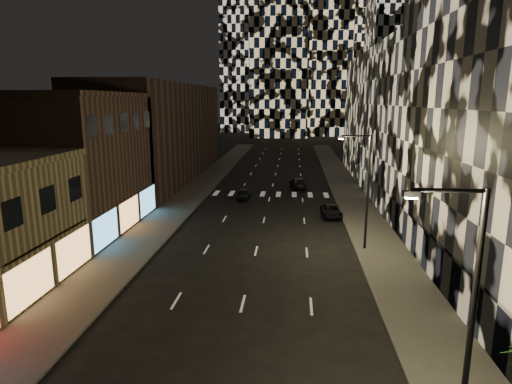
% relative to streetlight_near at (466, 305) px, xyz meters
% --- Properties ---
extents(sidewalk_left, '(4.00, 120.00, 0.15)m').
position_rel_streetlight_near_xyz_m(sidewalk_left, '(-18.35, 40.00, -5.28)').
color(sidewalk_left, '#47443F').
rests_on(sidewalk_left, ground).
extents(sidewalk_right, '(4.00, 120.00, 0.15)m').
position_rel_streetlight_near_xyz_m(sidewalk_right, '(1.65, 40.00, -5.28)').
color(sidewalk_right, '#47443F').
rests_on(sidewalk_right, ground).
extents(curb_left, '(0.20, 120.00, 0.15)m').
position_rel_streetlight_near_xyz_m(curb_left, '(-16.25, 40.00, -5.28)').
color(curb_left, '#4C4C47').
rests_on(curb_left, ground).
extents(curb_right, '(0.20, 120.00, 0.15)m').
position_rel_streetlight_near_xyz_m(curb_right, '(-0.45, 40.00, -5.28)').
color(curb_right, '#4C4C47').
rests_on(curb_right, ground).
extents(retail_brown, '(10.00, 15.00, 12.00)m').
position_rel_streetlight_near_xyz_m(retail_brown, '(-25.35, 23.50, 0.65)').
color(retail_brown, '#452F27').
rests_on(retail_brown, ground).
extents(retail_filler_left, '(10.00, 40.00, 14.00)m').
position_rel_streetlight_near_xyz_m(retail_filler_left, '(-25.35, 50.00, 1.65)').
color(retail_filler_left, '#452F27').
rests_on(retail_filler_left, ground).
extents(midrise_base, '(0.60, 25.00, 3.00)m').
position_rel_streetlight_near_xyz_m(midrise_base, '(3.95, 14.50, -3.85)').
color(midrise_base, '#383838').
rests_on(midrise_base, ground).
extents(midrise_filler_right, '(16.00, 40.00, 18.00)m').
position_rel_streetlight_near_xyz_m(midrise_filler_right, '(11.65, 47.00, 3.65)').
color(midrise_filler_right, '#232326').
rests_on(midrise_filler_right, ground).
extents(streetlight_near, '(2.55, 0.25, 9.00)m').
position_rel_streetlight_near_xyz_m(streetlight_near, '(0.00, 0.00, 0.00)').
color(streetlight_near, black).
rests_on(streetlight_near, sidewalk_right).
extents(streetlight_far, '(2.55, 0.25, 9.00)m').
position_rel_streetlight_near_xyz_m(streetlight_far, '(0.00, 20.00, 0.00)').
color(streetlight_far, black).
rests_on(streetlight_far, sidewalk_right).
extents(car_dark_midlane, '(1.75, 3.78, 1.25)m').
position_rel_streetlight_near_xyz_m(car_dark_midlane, '(-11.47, 36.75, -4.73)').
color(car_dark_midlane, black).
rests_on(car_dark_midlane, ground).
extents(car_dark_oncoming, '(2.48, 4.96, 1.38)m').
position_rel_streetlight_near_xyz_m(car_dark_oncoming, '(-4.85, 44.26, -4.66)').
color(car_dark_oncoming, black).
rests_on(car_dark_oncoming, ground).
extents(car_dark_rightlane, '(2.10, 4.27, 1.17)m').
position_rel_streetlight_near_xyz_m(car_dark_rightlane, '(-1.57, 29.82, -4.77)').
color(car_dark_rightlane, black).
rests_on(car_dark_rightlane, ground).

